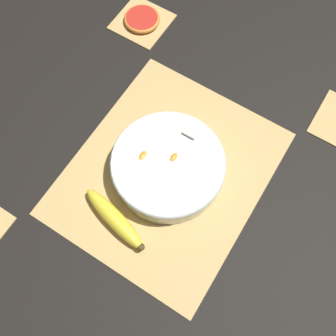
# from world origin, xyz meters

# --- Properties ---
(ground_plane) EXTENTS (6.00, 6.00, 0.00)m
(ground_plane) POSITION_xyz_m (0.00, 0.00, 0.00)
(ground_plane) COLOR black
(bamboo_mat_center) EXTENTS (0.50, 0.42, 0.01)m
(bamboo_mat_center) POSITION_xyz_m (0.00, 0.00, 0.00)
(bamboo_mat_center) COLOR tan
(bamboo_mat_center) RESTS_ON ground_plane
(coaster_mat_far_right) EXTENTS (0.14, 0.14, 0.01)m
(coaster_mat_far_right) POSITION_xyz_m (0.34, 0.30, 0.00)
(coaster_mat_far_right) COLOR tan
(coaster_mat_far_right) RESTS_ON ground_plane
(fruit_salad_bowl) EXTENTS (0.26, 0.26, 0.07)m
(fruit_salad_bowl) POSITION_xyz_m (0.00, -0.00, 0.04)
(fruit_salad_bowl) COLOR silver
(fruit_salad_bowl) RESTS_ON bamboo_mat_center
(whole_banana) EXTENTS (0.08, 0.18, 0.04)m
(whole_banana) POSITION_xyz_m (-0.16, 0.04, 0.03)
(whole_banana) COLOR yellow
(whole_banana) RESTS_ON bamboo_mat_center
(grapefruit_slice) EXTENTS (0.10, 0.10, 0.01)m
(grapefruit_slice) POSITION_xyz_m (0.34, 0.30, 0.01)
(grapefruit_slice) COLOR red
(grapefruit_slice) RESTS_ON coaster_mat_far_right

